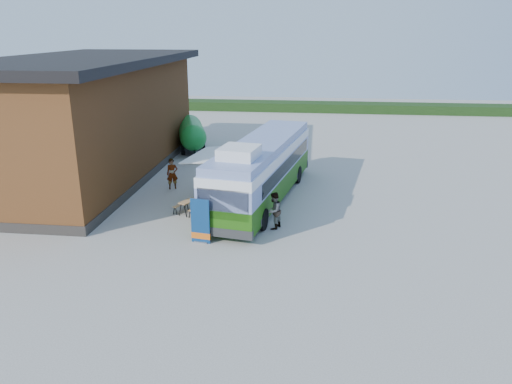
# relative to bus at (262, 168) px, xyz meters

# --- Properties ---
(ground) EXTENTS (100.00, 100.00, 0.00)m
(ground) POSITION_rel_bus_xyz_m (-1.04, -6.10, -1.87)
(ground) COLOR #BCB7AD
(ground) RESTS_ON ground
(barn) EXTENTS (9.60, 21.20, 7.50)m
(barn) POSITION_rel_bus_xyz_m (-11.54, 3.90, 1.72)
(barn) COLOR brown
(barn) RESTS_ON ground
(hedge) EXTENTS (40.00, 3.00, 1.00)m
(hedge) POSITION_rel_bus_xyz_m (6.96, 31.90, -1.37)
(hedge) COLOR #264419
(hedge) RESTS_ON ground
(bus) EXTENTS (4.81, 13.00, 3.91)m
(bus) POSITION_rel_bus_xyz_m (0.00, 0.00, 0.00)
(bus) COLOR #2C6E12
(bus) RESTS_ON ground
(awning) EXTENTS (3.15, 4.41, 0.51)m
(awning) POSITION_rel_bus_xyz_m (-2.43, -0.33, 0.99)
(awning) COLOR white
(awning) RESTS_ON ground
(banner) EXTENTS (0.89, 0.28, 2.07)m
(banner) POSITION_rel_bus_xyz_m (-2.10, -6.15, -1.02)
(banner) COLOR navy
(banner) RESTS_ON ground
(picnic_table) EXTENTS (1.59, 1.53, 0.71)m
(picnic_table) POSITION_rel_bus_xyz_m (-3.55, -2.62, -1.34)
(picnic_table) COLOR tan
(picnic_table) RESTS_ON ground
(person_a) EXTENTS (0.79, 0.66, 1.84)m
(person_a) POSITION_rel_bus_xyz_m (-5.52, 1.40, -0.95)
(person_a) COLOR #999999
(person_a) RESTS_ON ground
(person_b) EXTENTS (0.96, 1.06, 1.80)m
(person_b) POSITION_rel_bus_xyz_m (1.00, -4.07, -0.97)
(person_b) COLOR #999999
(person_b) RESTS_ON ground
(slurry_tanker) EXTENTS (3.27, 6.39, 2.45)m
(slurry_tanker) POSITION_rel_bus_xyz_m (-6.74, 11.19, -0.46)
(slurry_tanker) COLOR #1A9232
(slurry_tanker) RESTS_ON ground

